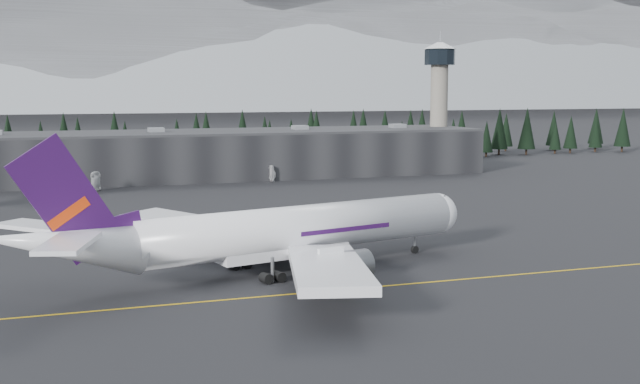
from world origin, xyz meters
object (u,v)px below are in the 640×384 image
object	(u,v)px
control_tower	(439,91)
jet_main	(264,233)
gse_vehicle_b	(273,179)
terminal	(194,155)
gse_vehicle_a	(96,188)

from	to	relation	value
control_tower	jet_main	world-z (taller)	control_tower
control_tower	jet_main	xyz separation A→B (m)	(-86.40, -118.98, -17.98)
control_tower	gse_vehicle_b	size ratio (longest dim) A/B	8.75
control_tower	gse_vehicle_b	bearing A→B (deg)	-162.07
jet_main	gse_vehicle_b	size ratio (longest dim) A/B	14.94
terminal	jet_main	size ratio (longest dim) A/B	2.49
control_tower	gse_vehicle_b	world-z (taller)	control_tower
jet_main	gse_vehicle_b	bearing A→B (deg)	60.57
terminal	control_tower	world-z (taller)	control_tower
terminal	gse_vehicle_b	world-z (taller)	terminal
jet_main	terminal	bearing A→B (deg)	71.08
gse_vehicle_b	terminal	bearing A→B (deg)	-140.57
jet_main	gse_vehicle_a	distance (m)	96.71
control_tower	gse_vehicle_a	distance (m)	107.26
terminal	gse_vehicle_a	world-z (taller)	terminal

